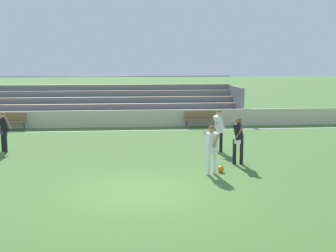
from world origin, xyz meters
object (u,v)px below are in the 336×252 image
bench_far_right (9,120)px  player_dark_dropping_back (3,129)px  player_white_overlapping (219,127)px  bleacher_stand (100,103)px  player_dark_deep_cover (238,136)px  player_white_trailing_run (211,146)px  soccer_ball (221,169)px  bench_centre_sideline (200,117)px

bench_far_right → player_dark_dropping_back: size_ratio=1.10×
bench_far_right → player_white_overlapping: bearing=-33.6°
bench_far_right → bleacher_stand: bearing=33.2°
player_dark_deep_cover → player_white_trailing_run: player_dark_deep_cover is taller
bench_far_right → player_white_overlapping: 12.05m
player_dark_deep_cover → soccer_ball: 1.67m
bleacher_stand → bench_far_right: 5.61m
player_dark_dropping_back → player_white_overlapping: bearing=-5.0°
bench_centre_sideline → player_white_trailing_run: 10.31m
bench_centre_sideline → player_white_trailing_run: player_white_trailing_run is taller
soccer_ball → bench_far_right: bearing=133.3°
bleacher_stand → soccer_ball: size_ratio=76.99×
bench_centre_sideline → bench_far_right: (-10.36, 0.00, 0.00)m
player_dark_deep_cover → bench_far_right: bearing=139.1°
player_dark_deep_cover → player_white_trailing_run: 1.81m
bleacher_stand → player_white_overlapping: bleacher_stand is taller
player_dark_deep_cover → player_dark_dropping_back: (-9.01, 3.00, -0.05)m
bench_centre_sideline → soccer_ball: bearing=-95.4°
bleacher_stand → player_dark_deep_cover: bleacher_stand is taller
bench_far_right → soccer_ball: 13.75m
player_white_trailing_run → player_dark_dropping_back: (-7.78, 4.32, 0.01)m
bleacher_stand → player_dark_dropping_back: bearing=-110.8°
bleacher_stand → bench_centre_sideline: (5.69, -3.06, -0.57)m
player_dark_deep_cover → player_dark_dropping_back: size_ratio=1.05×
player_dark_dropping_back → soccer_ball: 9.17m
bench_centre_sideline → player_white_trailing_run: bearing=-97.3°
bleacher_stand → player_dark_dropping_back: 9.58m
player_dark_deep_cover → player_white_overlapping: 2.25m
bench_centre_sideline → soccer_ball: size_ratio=8.18×
bench_centre_sideline → player_dark_dropping_back: player_dark_dropping_back is taller
player_white_overlapping → player_dark_deep_cover: bearing=-83.5°
bench_far_right → player_white_overlapping: (10.02, -6.66, 0.49)m
bench_centre_sideline → player_dark_dropping_back: bearing=-147.0°
player_white_overlapping → soccer_ball: size_ratio=7.84×
player_dark_deep_cover → soccer_ball: size_ratio=7.75×
player_white_trailing_run → soccer_ball: (0.38, 0.21, -0.85)m
bench_far_right → player_white_trailing_run: size_ratio=1.11×
player_dark_dropping_back → player_white_overlapping: (8.76, -0.77, 0.07)m
bleacher_stand → player_white_trailing_run: (4.37, -13.28, -0.16)m
bleacher_stand → player_dark_deep_cover: (5.61, -11.96, -0.10)m
player_white_overlapping → bench_centre_sideline: bearing=87.1°
bleacher_stand → bench_far_right: (-4.67, -3.06, -0.57)m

